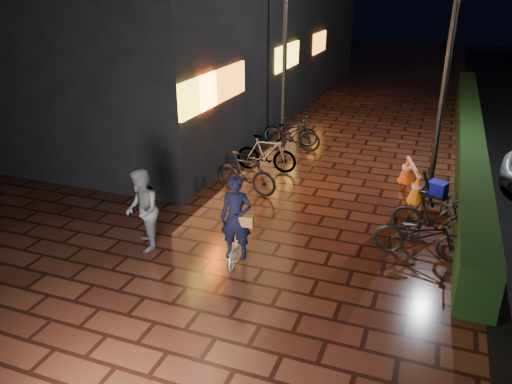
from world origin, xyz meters
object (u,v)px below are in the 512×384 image
at_px(bystander_person, 142,210).
at_px(cart_assembly, 437,190).
at_px(traffic_barrier, 412,179).
at_px(cyclist, 237,231).

relative_size(bystander_person, cart_assembly, 1.62).
bearing_deg(traffic_barrier, cart_assembly, -59.15).
xyz_separation_m(bystander_person, traffic_barrier, (5.02, 5.21, -0.52)).
relative_size(traffic_barrier, cart_assembly, 1.68).
relative_size(bystander_person, traffic_barrier, 0.97).
height_order(bystander_person, cyclist, cyclist).
distance_m(cyclist, traffic_barrier, 5.83).
bearing_deg(bystander_person, traffic_barrier, 101.54).
height_order(cyclist, traffic_barrier, cyclist).
xyz_separation_m(cyclist, traffic_barrier, (2.98, 5.01, -0.32)).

